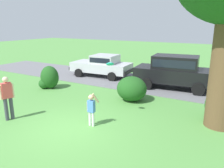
% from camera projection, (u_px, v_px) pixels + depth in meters
% --- Properties ---
extents(ground_plane, '(80.00, 80.00, 0.00)m').
position_uv_depth(ground_plane, '(67.00, 129.00, 7.98)').
color(ground_plane, '#518E42').
extents(driveway_strip, '(28.00, 4.40, 0.02)m').
position_uv_depth(driveway_strip, '(145.00, 83.00, 14.19)').
color(driveway_strip, slate).
rests_on(driveway_strip, ground).
extents(shrub_near_tree, '(1.11, 1.04, 1.32)m').
position_uv_depth(shrub_near_tree, '(49.00, 78.00, 12.95)').
color(shrub_near_tree, '#1E511C').
rests_on(shrub_near_tree, ground).
extents(shrub_centre_left, '(1.48, 1.35, 1.22)m').
position_uv_depth(shrub_centre_left, '(131.00, 89.00, 10.88)').
color(shrub_centre_left, '#1E511C').
rests_on(shrub_centre_left, ground).
extents(shrub_centre, '(1.30, 1.40, 1.21)m').
position_uv_depth(shrub_centre, '(223.00, 106.00, 8.58)').
color(shrub_centre, '#286023').
rests_on(shrub_centre, ground).
extents(parked_sedan, '(4.52, 2.34, 1.56)m').
position_uv_depth(parked_sedan, '(102.00, 65.00, 15.85)').
color(parked_sedan, silver).
rests_on(parked_sedan, ground).
extents(parked_suv, '(4.86, 2.46, 1.92)m').
position_uv_depth(parked_suv, '(175.00, 70.00, 12.83)').
color(parked_suv, black).
rests_on(parked_suv, ground).
extents(child_thrower, '(0.45, 0.27, 1.29)m').
position_uv_depth(child_thrower, '(91.00, 108.00, 8.09)').
color(child_thrower, white).
rests_on(child_thrower, ground).
extents(frisbee, '(0.31, 0.27, 0.22)m').
position_uv_depth(frisbee, '(110.00, 64.00, 8.44)').
color(frisbee, '#1EB7B2').
extents(adult_onlooker, '(0.33, 0.50, 1.74)m').
position_uv_depth(adult_onlooker, '(7.00, 96.00, 8.56)').
color(adult_onlooker, '#3F3F4C').
rests_on(adult_onlooker, ground).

